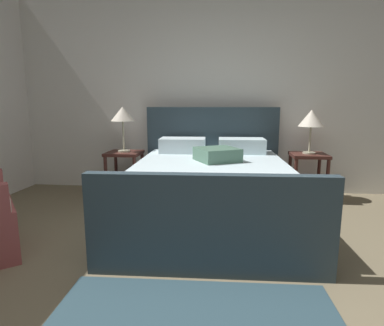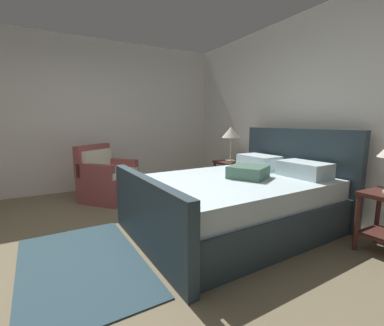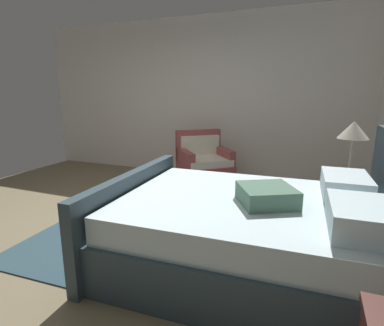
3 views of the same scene
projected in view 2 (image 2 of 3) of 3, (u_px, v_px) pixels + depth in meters
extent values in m
cube|color=#76694F|center=(84.00, 262.00, 2.43)|extent=(5.41, 5.90, 0.02)
cube|color=white|center=(310.00, 114.00, 3.64)|extent=(5.53, 0.12, 2.75)
cube|color=silver|center=(60.00, 116.00, 4.61)|extent=(0.12, 6.02, 2.75)
cube|color=#2E3E47|center=(233.00, 213.00, 3.12)|extent=(1.71, 2.14, 0.40)
cube|color=#2E3E47|center=(295.00, 172.00, 3.61)|extent=(1.75, 0.17, 1.18)
cube|color=#2E3E47|center=(147.00, 215.00, 2.54)|extent=(1.75, 0.17, 0.75)
cube|color=silver|center=(234.00, 187.00, 3.07)|extent=(1.63, 2.08, 0.22)
cube|color=silver|center=(259.00, 161.00, 3.74)|extent=(0.57, 0.38, 0.18)
cube|color=silver|center=(304.00, 169.00, 3.12)|extent=(0.57, 0.38, 0.18)
cube|color=#4C715E|center=(248.00, 172.00, 3.07)|extent=(0.54, 0.54, 0.14)
cylinder|color=#4B251F|center=(357.00, 223.00, 2.59)|extent=(0.04, 0.04, 0.56)
cylinder|color=#4B251F|center=(377.00, 216.00, 2.77)|extent=(0.04, 0.04, 0.56)
cube|color=#4B251F|center=(230.00, 162.00, 4.49)|extent=(0.44, 0.44, 0.04)
cube|color=#4B251F|center=(230.00, 185.00, 4.56)|extent=(0.40, 0.40, 0.02)
cylinder|color=#4B251F|center=(215.00, 179.00, 4.61)|extent=(0.04, 0.04, 0.56)
cylinder|color=#4B251F|center=(227.00, 183.00, 4.29)|extent=(0.04, 0.04, 0.56)
cylinder|color=#4B251F|center=(232.00, 176.00, 4.80)|extent=(0.04, 0.04, 0.56)
cylinder|color=#4B251F|center=(246.00, 180.00, 4.47)|extent=(0.04, 0.04, 0.56)
cylinder|color=#B7B293|center=(230.00, 161.00, 4.49)|extent=(0.16, 0.16, 0.02)
cylinder|color=#B7B293|center=(231.00, 149.00, 4.46)|extent=(0.02, 0.02, 0.38)
cone|color=beige|center=(231.00, 132.00, 4.41)|extent=(0.31, 0.31, 0.18)
cube|color=#994847|center=(110.00, 188.00, 4.26)|extent=(1.01, 1.01, 0.42)
cube|color=silver|center=(109.00, 172.00, 4.22)|extent=(0.93, 0.93, 0.10)
cube|color=#994847|center=(93.00, 159.00, 4.30)|extent=(0.56, 0.63, 0.48)
cube|color=silver|center=(98.00, 161.00, 4.28)|extent=(0.47, 0.53, 0.36)
cube|color=#994847|center=(95.00, 172.00, 3.93)|extent=(0.56, 0.49, 0.22)
cube|color=#994847|center=(121.00, 165.00, 4.50)|extent=(0.56, 0.49, 0.22)
cube|color=#2E4752|center=(82.00, 264.00, 2.35)|extent=(1.71, 1.07, 0.01)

